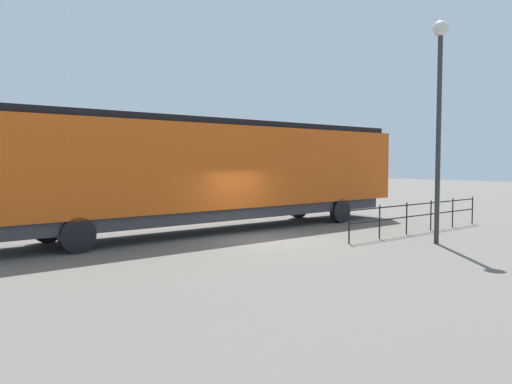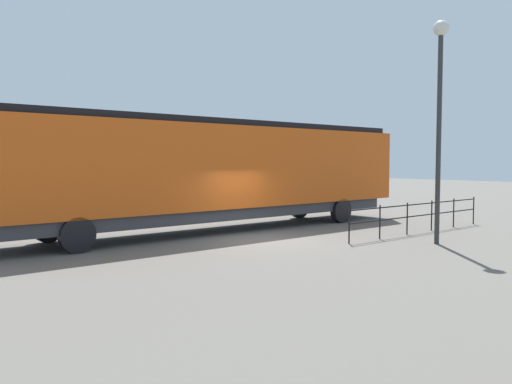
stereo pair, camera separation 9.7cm
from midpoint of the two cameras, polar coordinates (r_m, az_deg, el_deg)
The scene contains 4 objects.
ground_plane at distance 18.20m, azimuth 0.67°, elevation -5.36°, with size 120.00×120.00×0.00m, color #666059.
locomotive at distance 20.75m, azimuth -3.52°, elevation 2.48°, with size 2.98×18.86×4.37m.
lamp_post at distance 18.44m, azimuth 19.47°, elevation 10.37°, with size 0.51×0.51×7.41m.
platform_fence at distance 21.08m, azimuth 17.47°, elevation -2.19°, with size 0.05×8.51×1.21m.
Camera 1 is at (13.56, -11.82, 2.77)m, focal length 36.18 mm.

